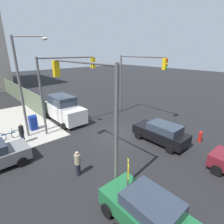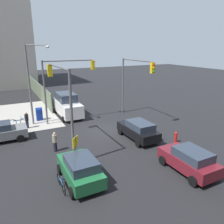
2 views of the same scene
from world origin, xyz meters
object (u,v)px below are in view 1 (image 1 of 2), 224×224
(van_white_delivery, at_px, (64,109))
(pedestrian_waiting, at_px, (78,163))
(traffic_signal_se_corner, at_px, (136,74))
(bicycle_leaning_on_fence, at_px, (9,135))
(traffic_signal_ne_corner, at_px, (64,79))
(fire_hydrant, at_px, (200,136))
(pedestrian_crossing, at_px, (22,133))
(mailbox_blue, at_px, (33,122))
(traffic_signal_nw_corner, at_px, (86,97))
(sedan_green, at_px, (146,210))
(hatchback_black, at_px, (161,132))
(street_lamp_corner, at_px, (24,81))

(van_white_delivery, bearing_deg, pedestrian_waiting, 157.75)
(traffic_signal_se_corner, bearing_deg, bicycle_leaning_on_fence, 74.08)
(traffic_signal_ne_corner, height_order, fire_hydrant, traffic_signal_ne_corner)
(pedestrian_crossing, bearing_deg, pedestrian_waiting, 10.15)
(fire_hydrant, distance_m, pedestrian_crossing, 14.12)
(van_white_delivery, height_order, bicycle_leaning_on_fence, van_white_delivery)
(bicycle_leaning_on_fence, bearing_deg, mailbox_blue, -74.72)
(traffic_signal_ne_corner, relative_size, pedestrian_crossing, 3.92)
(traffic_signal_nw_corner, height_order, traffic_signal_se_corner, same)
(traffic_signal_se_corner, height_order, traffic_signal_ne_corner, same)
(fire_hydrant, xyz_separation_m, van_white_delivery, (11.31, 6.00, 0.79))
(traffic_signal_nw_corner, distance_m, van_white_delivery, 9.52)
(traffic_signal_ne_corner, height_order, van_white_delivery, traffic_signal_ne_corner)
(traffic_signal_se_corner, bearing_deg, pedestrian_waiting, 113.73)
(sedan_green, bearing_deg, traffic_signal_se_corner, -46.26)
(pedestrian_crossing, xyz_separation_m, pedestrian_waiting, (-6.20, -1.30, -0.05))
(mailbox_blue, height_order, fire_hydrant, mailbox_blue)
(traffic_signal_nw_corner, bearing_deg, pedestrian_crossing, 17.42)
(hatchback_black, bearing_deg, traffic_signal_nw_corner, 83.04)
(fire_hydrant, relative_size, van_white_delivery, 0.17)
(street_lamp_corner, distance_m, pedestrian_crossing, 4.03)
(traffic_signal_nw_corner, bearing_deg, mailbox_blue, 3.42)
(traffic_signal_se_corner, relative_size, pedestrian_waiting, 4.14)
(traffic_signal_ne_corner, xyz_separation_m, van_white_delivery, (1.81, -0.56, -3.36))
(traffic_signal_ne_corner, relative_size, pedestrian_waiting, 4.14)
(traffic_signal_nw_corner, xyz_separation_m, pedestrian_crossing, (6.37, 2.00, -3.81))
(van_white_delivery, bearing_deg, sedan_green, 167.00)
(hatchback_black, xyz_separation_m, pedestrian_waiting, (0.94, 6.99, -0.03))
(fire_hydrant, bearing_deg, mailbox_blue, 39.40)
(traffic_signal_ne_corner, height_order, street_lamp_corner, street_lamp_corner)
(traffic_signal_nw_corner, relative_size, pedestrian_waiting, 4.14)
(traffic_signal_nw_corner, height_order, street_lamp_corner, street_lamp_corner)
(traffic_signal_se_corner, relative_size, street_lamp_corner, 0.81)
(hatchback_black, bearing_deg, van_white_delivery, 21.20)
(hatchback_black, relative_size, van_white_delivery, 0.80)
(hatchback_black, height_order, pedestrian_crossing, pedestrian_crossing)
(pedestrian_waiting, bearing_deg, traffic_signal_nw_corner, 82.92)
(mailbox_blue, xyz_separation_m, van_white_delivery, (0.11, -3.20, 0.52))
(mailbox_blue, relative_size, pedestrian_crossing, 0.86)
(traffic_signal_se_corner, relative_size, pedestrian_crossing, 3.92)
(pedestrian_crossing, relative_size, pedestrian_waiting, 1.05)
(van_white_delivery, distance_m, pedestrian_crossing, 5.17)
(traffic_signal_nw_corner, height_order, bicycle_leaning_on_fence, traffic_signal_nw_corner)
(street_lamp_corner, xyz_separation_m, mailbox_blue, (1.26, -0.53, -3.94))
(mailbox_blue, height_order, pedestrian_waiting, pedestrian_waiting)
(traffic_signal_nw_corner, bearing_deg, hatchback_black, -96.96)
(pedestrian_waiting, bearing_deg, traffic_signal_se_corner, 120.68)
(sedan_green, relative_size, van_white_delivery, 0.71)
(sedan_green, bearing_deg, fire_hydrant, -79.77)
(traffic_signal_ne_corner, distance_m, pedestrian_crossing, 5.61)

